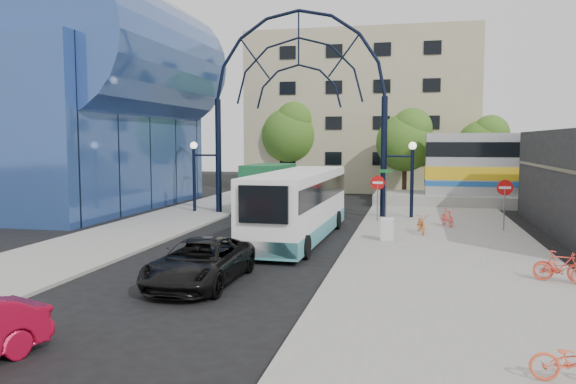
% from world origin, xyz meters
% --- Properties ---
extents(ground, '(120.00, 120.00, 0.00)m').
position_xyz_m(ground, '(0.00, 0.00, 0.00)').
color(ground, black).
rests_on(ground, ground).
extents(sidewalk_east, '(8.00, 56.00, 0.12)m').
position_xyz_m(sidewalk_east, '(8.00, 4.00, 0.06)').
color(sidewalk_east, gray).
rests_on(sidewalk_east, ground).
extents(plaza_west, '(5.00, 50.00, 0.12)m').
position_xyz_m(plaza_west, '(-6.50, 6.00, 0.06)').
color(plaza_west, gray).
rests_on(plaza_west, ground).
extents(gateway_arch, '(13.64, 0.44, 12.10)m').
position_xyz_m(gateway_arch, '(0.00, 14.00, 8.56)').
color(gateway_arch, black).
rests_on(gateway_arch, ground).
extents(stop_sign, '(0.80, 0.07, 2.50)m').
position_xyz_m(stop_sign, '(4.80, 12.00, 1.99)').
color(stop_sign, slate).
rests_on(stop_sign, sidewalk_east).
extents(do_not_enter_sign, '(0.76, 0.07, 2.48)m').
position_xyz_m(do_not_enter_sign, '(11.00, 10.00, 1.98)').
color(do_not_enter_sign, slate).
rests_on(do_not_enter_sign, sidewalk_east).
extents(street_name_sign, '(0.70, 0.70, 2.80)m').
position_xyz_m(street_name_sign, '(5.20, 12.60, 2.13)').
color(street_name_sign, slate).
rests_on(street_name_sign, sidewalk_east).
extents(sandwich_board, '(0.55, 0.61, 0.99)m').
position_xyz_m(sandwich_board, '(5.60, 5.98, 0.74)').
color(sandwich_board, white).
rests_on(sandwich_board, sidewalk_east).
extents(transit_hall, '(16.50, 18.00, 14.50)m').
position_xyz_m(transit_hall, '(-15.30, 15.00, 6.70)').
color(transit_hall, '#304F94').
rests_on(transit_hall, ground).
extents(apartment_block, '(20.00, 12.10, 14.00)m').
position_xyz_m(apartment_block, '(2.00, 34.97, 7.00)').
color(apartment_block, '#C5B988').
rests_on(apartment_block, ground).
extents(tree_north_a, '(4.48, 4.48, 7.00)m').
position_xyz_m(tree_north_a, '(6.12, 25.93, 4.61)').
color(tree_north_a, '#382314').
rests_on(tree_north_a, ground).
extents(tree_north_b, '(5.12, 5.12, 8.00)m').
position_xyz_m(tree_north_b, '(-3.88, 29.93, 5.27)').
color(tree_north_b, '#382314').
rests_on(tree_north_b, ground).
extents(tree_north_c, '(4.16, 4.16, 6.50)m').
position_xyz_m(tree_north_c, '(12.12, 27.93, 4.28)').
color(tree_north_c, '#382314').
rests_on(tree_north_c, ground).
extents(city_bus, '(2.90, 11.34, 3.09)m').
position_xyz_m(city_bus, '(1.64, 6.11, 1.62)').
color(city_bus, white).
rests_on(city_bus, ground).
extents(green_truck, '(2.73, 6.21, 3.05)m').
position_xyz_m(green_truck, '(-1.85, 15.10, 1.53)').
color(green_truck, black).
rests_on(green_truck, ground).
extents(black_suv, '(2.36, 5.06, 1.40)m').
position_xyz_m(black_suv, '(0.23, -2.41, 0.70)').
color(black_suv, black).
rests_on(black_suv, ground).
extents(bike_near_a, '(0.85, 1.82, 0.92)m').
position_xyz_m(bike_near_a, '(7.09, 8.39, 0.58)').
color(bike_near_a, '#CE6829').
rests_on(bike_near_a, sidewalk_east).
extents(bike_near_b, '(0.91, 1.58, 0.92)m').
position_xyz_m(bike_near_b, '(8.41, 10.90, 0.58)').
color(bike_near_b, '#F63931').
rests_on(bike_near_b, sidewalk_east).
extents(bike_far_a, '(1.73, 1.12, 0.86)m').
position_xyz_m(bike_far_a, '(11.15, -0.26, 0.55)').
color(bike_far_a, '#EC4F2F').
rests_on(bike_far_a, sidewalk_east).
extents(bike_far_b, '(1.64, 0.75, 0.95)m').
position_xyz_m(bike_far_b, '(11.17, -0.09, 0.59)').
color(bike_far_b, red).
rests_on(bike_far_b, sidewalk_east).
extents(bike_far_c, '(1.60, 0.61, 0.83)m').
position_xyz_m(bike_far_c, '(9.57, -8.00, 0.54)').
color(bike_far_c, '#EF522F').
rests_on(bike_far_c, sidewalk_east).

